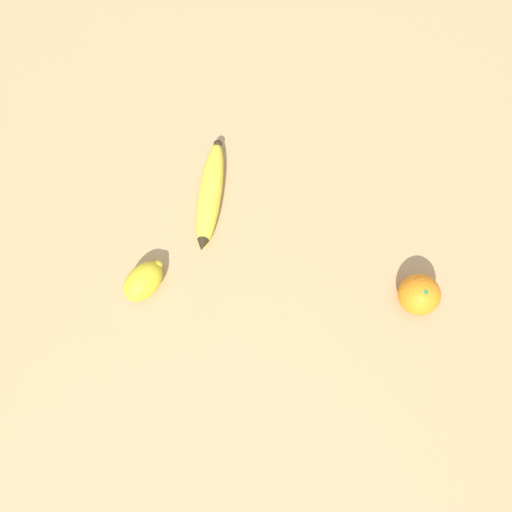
# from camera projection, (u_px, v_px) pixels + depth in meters

# --- Properties ---
(ground_plane) EXTENTS (3.00, 3.00, 0.00)m
(ground_plane) POSITION_uv_depth(u_px,v_px,m) (298.00, 215.00, 0.93)
(ground_plane) COLOR tan
(banana) EXTENTS (0.22, 0.06, 0.04)m
(banana) POSITION_uv_depth(u_px,v_px,m) (210.00, 195.00, 0.92)
(banana) COLOR yellow
(banana) RESTS_ON ground_plane
(orange) EXTENTS (0.07, 0.07, 0.07)m
(orange) POSITION_uv_depth(u_px,v_px,m) (419.00, 295.00, 0.86)
(orange) COLOR orange
(orange) RESTS_ON ground_plane
(lemon) EXTENTS (0.10, 0.09, 0.05)m
(lemon) POSITION_uv_depth(u_px,v_px,m) (144.00, 281.00, 0.88)
(lemon) COLOR yellow
(lemon) RESTS_ON ground_plane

